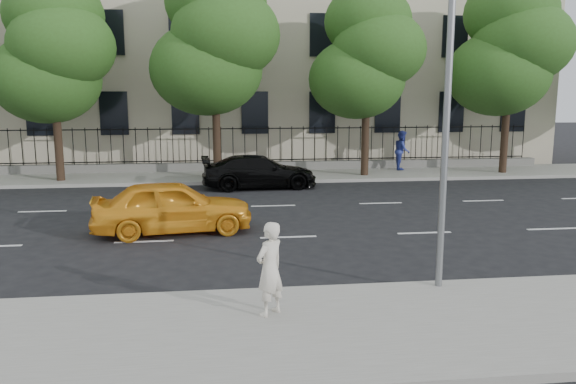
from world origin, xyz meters
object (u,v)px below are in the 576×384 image
(yellow_taxi, at_px, (173,206))
(black_sedan, at_px, (259,172))
(street_light, at_px, (440,36))
(woman_near, at_px, (270,269))

(yellow_taxi, xyz_separation_m, black_sedan, (3.06, 7.48, -0.07))
(street_light, height_order, woman_near, street_light)
(street_light, distance_m, woman_near, 5.70)
(street_light, bearing_deg, black_sedan, 102.09)
(woman_near, bearing_deg, street_light, 161.58)
(yellow_taxi, bearing_deg, black_sedan, -30.07)
(street_light, xyz_separation_m, yellow_taxi, (-5.78, 5.21, -4.37))
(yellow_taxi, distance_m, black_sedan, 8.08)
(black_sedan, distance_m, woman_near, 14.33)
(black_sedan, bearing_deg, street_light, -171.44)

